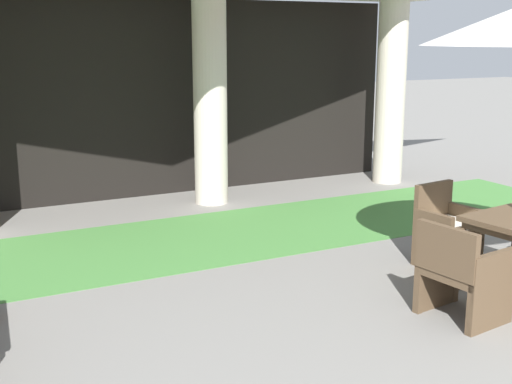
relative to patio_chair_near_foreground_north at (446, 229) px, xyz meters
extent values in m
cylinder|color=beige|center=(-1.08, 3.61, 1.05)|extent=(0.47, 0.47, 2.88)
cylinder|color=beige|center=(2.07, 3.61, 1.05)|extent=(0.47, 0.47, 2.88)
cube|color=black|center=(-2.65, 4.51, 1.05)|extent=(10.03, 0.16, 2.88)
cube|color=#47843D|center=(-2.65, 2.03, -0.39)|extent=(12.43, 2.08, 0.01)
cube|color=brown|center=(-0.37, -0.59, -0.09)|extent=(0.08, 0.08, 0.60)
cube|color=brown|center=(0.00, -0.04, 0.01)|extent=(0.58, 0.55, 0.07)
cube|color=silver|center=(0.00, -0.04, 0.07)|extent=(0.54, 0.50, 0.05)
cube|color=brown|center=(-0.02, 0.18, 0.25)|extent=(0.53, 0.13, 0.42)
cube|color=brown|center=(0.25, 0.00, -0.09)|extent=(0.12, 0.49, 0.61)
cube|color=brown|center=(-0.24, -0.07, -0.09)|extent=(0.12, 0.49, 0.61)
cube|color=brown|center=(0.27, -0.22, -0.21)|extent=(0.06, 0.06, 0.36)
cube|color=brown|center=(-0.20, -0.28, -0.21)|extent=(0.06, 0.06, 0.36)
cube|color=brown|center=(0.21, 0.21, -0.21)|extent=(0.06, 0.06, 0.36)
cube|color=brown|center=(-0.26, 0.14, -0.21)|extent=(0.06, 0.06, 0.36)
cube|color=brown|center=(-0.80, -1.09, 0.01)|extent=(0.60, 0.66, 0.07)
cube|color=silver|center=(-0.80, -1.09, 0.07)|extent=(0.55, 0.61, 0.05)
cube|color=brown|center=(-1.04, -1.13, 0.24)|extent=(0.14, 0.60, 0.40)
cube|color=brown|center=(-0.84, -0.82, -0.07)|extent=(0.53, 0.13, 0.65)
cube|color=brown|center=(-0.77, -1.37, -0.07)|extent=(0.53, 0.13, 0.65)
cube|color=brown|center=(-0.61, -0.79, -0.21)|extent=(0.06, 0.06, 0.36)
cube|color=brown|center=(-0.54, -1.33, -0.21)|extent=(0.06, 0.06, 0.36)
cube|color=brown|center=(-1.07, -0.86, -0.21)|extent=(0.06, 0.06, 0.36)
cube|color=brown|center=(-1.00, -1.39, -0.21)|extent=(0.06, 0.06, 0.36)
camera|label=1|loc=(-4.77, -5.02, 1.92)|focal=46.95mm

